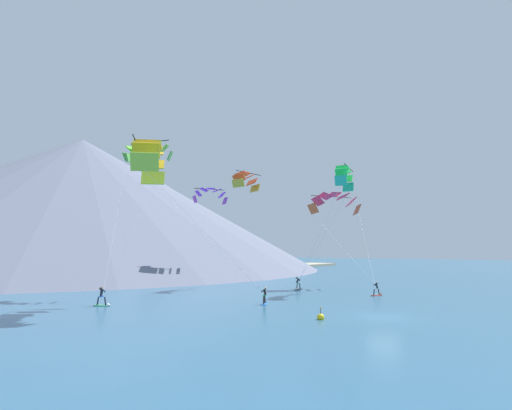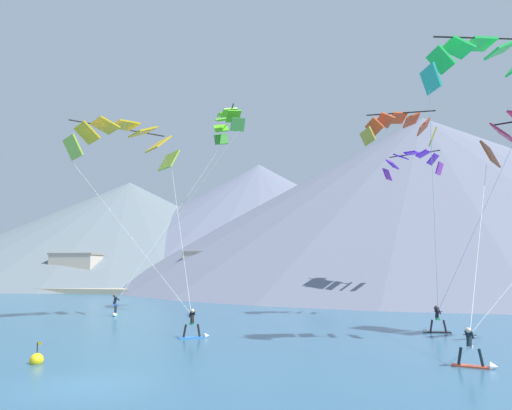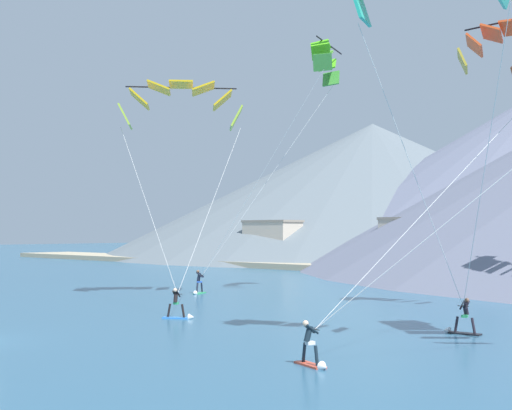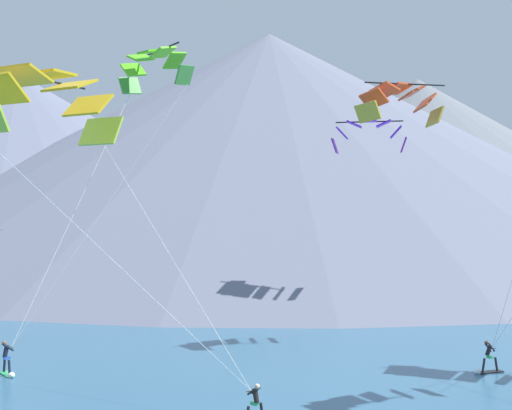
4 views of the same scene
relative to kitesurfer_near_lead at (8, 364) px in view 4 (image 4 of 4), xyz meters
name	(u,v)px [view 4 (image 4 of 4)]	position (x,y,z in m)	size (l,w,h in m)	color
kitesurfer_near_lead	(8,364)	(0.00, 0.00, 0.00)	(1.03, 1.76, 1.84)	#33B266
kitesurfer_far_left	(486,363)	(23.98, -5.62, -0.09)	(1.77, 0.67, 1.69)	black
parafoil_kite_near_lead	(153,66)	(7.93, 5.00, 16.53)	(10.04, 7.64, 16.82)	#43943A
parafoil_kite_near_trail	(47,98)	(2.06, -3.50, 13.20)	(11.80, 11.10, 13.65)	#9FC534
parafoil_kite_distant_high_outer	(369,132)	(24.93, 11.62, 13.61)	(5.65, 3.65, 2.50)	purple
parafoil_kite_distant_low_drift	(400,100)	(23.02, 2.44, 14.68)	(6.04, 2.98, 2.57)	gold
shoreline_strip	(144,287)	(10.18, 33.80, -0.23)	(180.00, 10.00, 0.70)	tan
shore_building_harbour_front	(0,261)	(-3.61, 35.46, 2.56)	(5.79, 4.17, 6.24)	beige
shore_building_quay_east	(432,258)	(44.73, 38.50, 1.63)	(10.31, 5.37, 4.39)	beige
shore_building_quay_west	(301,255)	(28.36, 38.63, 2.23)	(5.75, 5.94, 5.59)	beige
shore_building_old_town	(105,268)	(6.44, 36.41, 1.51)	(9.73, 6.90, 4.15)	#B7AD9E
mountain_peak_west_ridge	(19,165)	(-5.32, 87.17, 14.60)	(105.30, 105.30, 30.35)	slate
mountain_peak_central_summit	(269,146)	(33.94, 71.90, 17.40)	(129.55, 129.55, 35.94)	slate
mountain_peak_far_spur	(417,163)	(68.58, 88.43, 15.92)	(106.75, 106.75, 33.00)	slate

